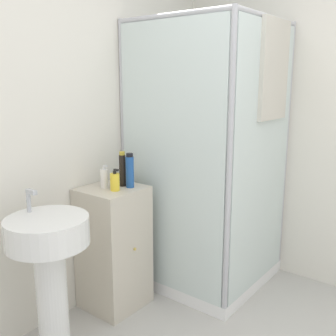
% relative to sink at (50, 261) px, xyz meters
% --- Properties ---
extents(wall_back, '(6.40, 0.06, 2.50)m').
position_rel_sink_xyz_m(wall_back, '(0.16, 0.37, 0.64)').
color(wall_back, silver).
rests_on(wall_back, ground_plane).
extents(shower_enclosure, '(0.93, 0.96, 1.98)m').
position_rel_sink_xyz_m(shower_enclosure, '(1.31, -0.21, -0.07)').
color(shower_enclosure, white).
rests_on(shower_enclosure, ground_plane).
extents(vanity_cabinet, '(0.40, 0.40, 0.86)m').
position_rel_sink_xyz_m(vanity_cabinet, '(0.62, 0.15, -0.18)').
color(vanity_cabinet, beige).
rests_on(vanity_cabinet, ground_plane).
extents(sink, '(0.44, 0.44, 0.99)m').
position_rel_sink_xyz_m(sink, '(0.00, 0.00, 0.00)').
color(sink, white).
rests_on(sink, ground_plane).
extents(soap_dispenser, '(0.06, 0.06, 0.15)m').
position_rel_sink_xyz_m(soap_dispenser, '(0.58, 0.08, 0.31)').
color(soap_dispenser, yellow).
rests_on(soap_dispenser, vanity_cabinet).
extents(shampoo_bottle_tall_black, '(0.04, 0.04, 0.24)m').
position_rel_sink_xyz_m(shampoo_bottle_tall_black, '(0.70, 0.12, 0.37)').
color(shampoo_bottle_tall_black, black).
rests_on(shampoo_bottle_tall_black, vanity_cabinet).
extents(shampoo_bottle_blue, '(0.05, 0.05, 0.23)m').
position_rel_sink_xyz_m(shampoo_bottle_blue, '(0.70, 0.06, 0.36)').
color(shampoo_bottle_blue, '#1E4C93').
rests_on(shampoo_bottle_blue, vanity_cabinet).
extents(lotion_bottle_white, '(0.05, 0.05, 0.16)m').
position_rel_sink_xyz_m(lotion_bottle_white, '(0.59, 0.19, 0.32)').
color(lotion_bottle_white, white).
rests_on(lotion_bottle_white, vanity_cabinet).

